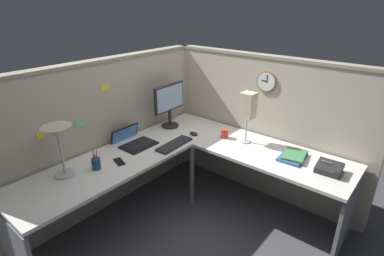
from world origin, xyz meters
name	(u,v)px	position (x,y,z in m)	size (l,w,h in m)	color
ground_plane	(194,214)	(0.00, 0.00, 0.00)	(6.80, 6.80, 0.00)	#47474C
cubicle_wall_back	(107,135)	(-0.36, 0.87, 0.79)	(2.57, 0.12, 1.58)	#B7AD99
cubicle_wall_right	(262,127)	(0.87, -0.27, 0.79)	(0.12, 2.37, 1.58)	#B7AD99
desk	(188,169)	(-0.15, -0.05, 0.63)	(2.35, 2.15, 0.73)	silver
monitor	(169,102)	(0.34, 0.64, 1.02)	(0.46, 0.20, 0.50)	#232326
laptop	(133,141)	(-0.24, 0.63, 0.75)	(0.34, 0.38, 0.22)	black
keyboard	(174,144)	(0.00, 0.26, 0.74)	(0.43, 0.14, 0.02)	#232326
computer_mouse	(194,134)	(0.32, 0.27, 0.75)	(0.06, 0.10, 0.03)	#232326
desk_lamp_dome	(58,136)	(-1.00, 0.59, 1.09)	(0.24, 0.24, 0.44)	#B7BABF
pen_cup	(96,163)	(-0.77, 0.47, 0.78)	(0.08, 0.08, 0.18)	navy
cell_phone	(119,162)	(-0.58, 0.41, 0.73)	(0.07, 0.14, 0.01)	black
office_phone	(330,169)	(0.46, -1.12, 0.77)	(0.20, 0.21, 0.11)	#232326
book_stack	(293,156)	(0.50, -0.78, 0.75)	(0.31, 0.24, 0.04)	#335999
desk_lamp_paper	(248,107)	(0.53, -0.25, 1.11)	(0.13, 0.13, 0.53)	#B7BABF
coffee_mug	(225,133)	(0.48, -0.03, 0.78)	(0.08, 0.08, 0.10)	#B2332D
wall_clock	(267,82)	(0.82, -0.29, 1.32)	(0.04, 0.22, 0.22)	olive
pinned_note_leftmost	(41,135)	(-1.04, 0.82, 1.05)	(0.07, 0.00, 0.08)	#EAD84C
pinned_note_middle	(81,123)	(-0.66, 0.82, 1.04)	(0.11, 0.00, 0.08)	#8CCC99
pinned_note_rightmost	(105,87)	(-0.36, 0.82, 1.32)	(0.10, 0.00, 0.08)	#EAD84C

